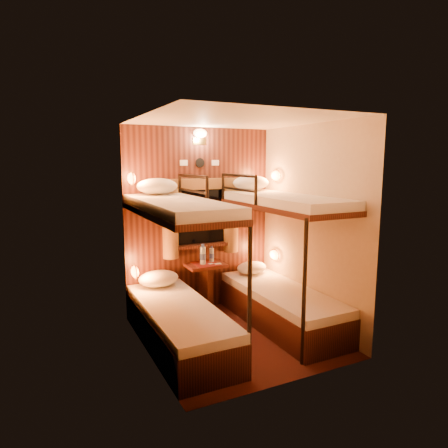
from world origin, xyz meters
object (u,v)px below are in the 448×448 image
bottle_left (203,256)px  bottle_right (212,255)px  table (206,281)px  bunk_left (179,296)px  bunk_right (281,280)px

bottle_left → bottle_right: size_ratio=1.25×
bottle_right → table: bearing=-150.8°
bunk_left → bottle_left: size_ratio=7.04×
bunk_right → bottle_right: size_ratio=8.81×
table → bunk_left: bearing=-129.7°
bunk_left → bottle_left: bearing=52.0°
bottle_left → bunk_left: bearing=-128.0°
bottle_left → bottle_right: (0.16, 0.07, -0.02)m
bunk_right → table: bearing=129.7°
bunk_left → table: bunk_left is taller
bunk_left → bottle_left: 1.01m
bunk_left → table: size_ratio=2.90×
table → bottle_left: bottle_left is taller
table → bottle_right: 0.35m
bunk_left → bottle_left: bunk_left is taller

